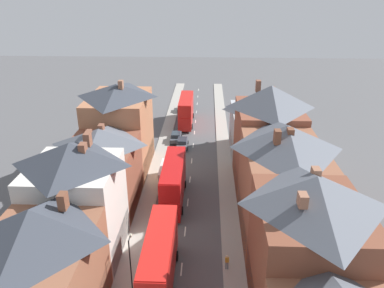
% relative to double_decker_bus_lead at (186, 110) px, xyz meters
% --- Properties ---
extents(pavement_left, '(2.20, 104.00, 0.14)m').
position_rel_double_decker_bus_lead_xyz_m(pavement_left, '(-3.29, -20.75, -2.75)').
color(pavement_left, '#A8A399').
rests_on(pavement_left, ground).
extents(pavement_right, '(2.20, 104.00, 0.14)m').
position_rel_double_decker_bus_lead_xyz_m(pavement_right, '(6.91, -20.75, -2.75)').
color(pavement_right, '#A8A399').
rests_on(pavement_right, ground).
extents(centre_line_dashes, '(0.14, 97.80, 0.01)m').
position_rel_double_decker_bus_lead_xyz_m(centre_line_dashes, '(1.81, -22.75, -2.81)').
color(centre_line_dashes, silver).
rests_on(centre_line_dashes, ground).
extents(terrace_row_left, '(8.00, 56.68, 13.75)m').
position_rel_double_decker_bus_lead_xyz_m(terrace_row_left, '(-8.38, -42.16, 3.01)').
color(terrace_row_left, '#935138').
rests_on(terrace_row_left, ground).
extents(terrace_row_right, '(8.00, 63.19, 13.96)m').
position_rel_double_decker_bus_lead_xyz_m(terrace_row_right, '(11.99, -39.15, 3.13)').
color(terrace_row_right, silver).
rests_on(terrace_row_right, ground).
extents(double_decker_bus_lead, '(2.74, 10.80, 5.30)m').
position_rel_double_decker_bus_lead_xyz_m(double_decker_bus_lead, '(0.00, 0.00, 0.00)').
color(double_decker_bus_lead, red).
rests_on(double_decker_bus_lead, ground).
extents(double_decker_bus_mid_street, '(2.74, 10.80, 5.30)m').
position_rel_double_decker_bus_lead_xyz_m(double_decker_bus_mid_street, '(0.00, -42.79, 0.00)').
color(double_decker_bus_mid_street, red).
rests_on(double_decker_bus_mid_street, ground).
extents(double_decker_bus_far_approaching, '(2.74, 10.80, 5.30)m').
position_rel_double_decker_bus_lead_xyz_m(double_decker_bus_far_approaching, '(0.00, -28.36, 0.00)').
color(double_decker_bus_far_approaching, red).
rests_on(double_decker_bus_far_approaching, ground).
extents(car_near_blue, '(1.90, 4.41, 1.59)m').
position_rel_double_decker_bus_lead_xyz_m(car_near_blue, '(-1.29, -8.88, -2.01)').
color(car_near_blue, '#4C515B').
rests_on(car_near_blue, ground).
extents(car_near_silver, '(1.90, 4.54, 1.60)m').
position_rel_double_decker_bus_lead_xyz_m(car_near_silver, '(0.01, -11.57, -2.01)').
color(car_near_silver, '#4C515B').
rests_on(car_near_silver, ground).
extents(car_parked_left_a, '(1.90, 4.22, 1.58)m').
position_rel_double_decker_bus_lead_xyz_m(car_parked_left_a, '(0.01, 10.53, -2.02)').
color(car_parked_left_a, '#4C515B').
rests_on(car_parked_left_a, ground).
extents(car_mid_black, '(1.90, 4.07, 1.70)m').
position_rel_double_decker_bus_lead_xyz_m(car_mid_black, '(-1.29, 7.72, -1.96)').
color(car_mid_black, '#4C515B').
rests_on(car_mid_black, ground).
extents(delivery_van, '(2.20, 5.20, 2.41)m').
position_rel_double_decker_bus_lead_xyz_m(delivery_van, '(-1.29, -23.48, -1.48)').
color(delivery_van, white).
rests_on(delivery_van, ground).
extents(pedestrian_mid_right, '(0.36, 0.22, 1.61)m').
position_rel_double_decker_bus_lead_xyz_m(pedestrian_mid_right, '(6.18, -40.66, -1.78)').
color(pedestrian_mid_right, gray).
rests_on(pedestrian_mid_right, pavement_right).
extents(street_lamp, '(0.20, 1.12, 5.50)m').
position_rel_double_decker_bus_lead_xyz_m(street_lamp, '(-2.44, -43.44, 0.43)').
color(street_lamp, black).
rests_on(street_lamp, ground).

